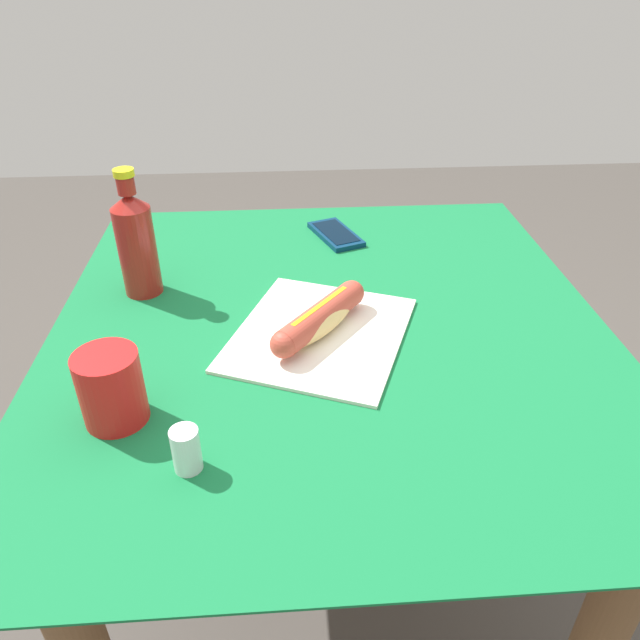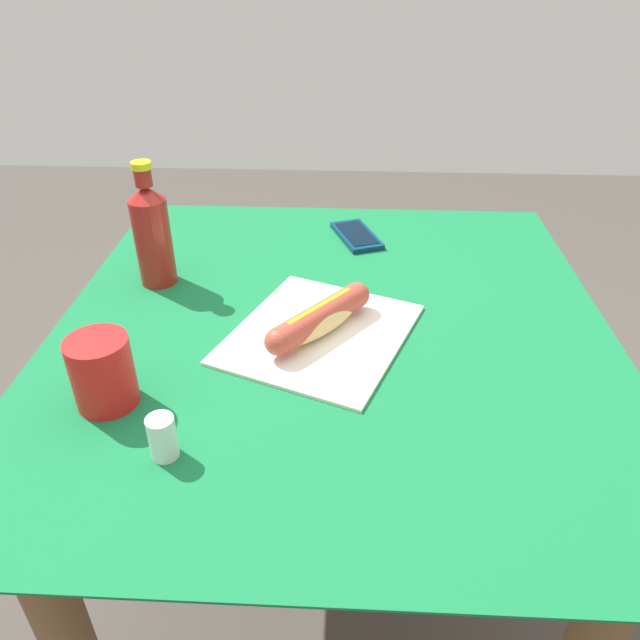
{
  "view_description": "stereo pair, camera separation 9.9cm",
  "coord_description": "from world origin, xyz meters",
  "px_view_note": "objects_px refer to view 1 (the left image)",
  "views": [
    {
      "loc": [
        0.86,
        -0.08,
        1.32
      ],
      "look_at": [
        0.03,
        -0.02,
        0.79
      ],
      "focal_mm": 33.84,
      "sensor_mm": 36.0,
      "label": 1
    },
    {
      "loc": [
        0.86,
        0.02,
        1.32
      ],
      "look_at": [
        0.03,
        -0.02,
        0.79
      ],
      "focal_mm": 33.84,
      "sensor_mm": 36.0,
      "label": 2
    }
  ],
  "objects_px": {
    "cell_phone": "(336,234)",
    "soda_bottle": "(136,242)",
    "hot_dog": "(320,318)",
    "drinking_cup": "(111,388)",
    "salt_shaker": "(186,450)"
  },
  "relations": [
    {
      "from": "cell_phone",
      "to": "soda_bottle",
      "type": "height_order",
      "value": "soda_bottle"
    },
    {
      "from": "cell_phone",
      "to": "drinking_cup",
      "type": "distance_m",
      "value": 0.67
    },
    {
      "from": "hot_dog",
      "to": "cell_phone",
      "type": "distance_m",
      "value": 0.39
    },
    {
      "from": "hot_dog",
      "to": "drinking_cup",
      "type": "height_order",
      "value": "drinking_cup"
    },
    {
      "from": "salt_shaker",
      "to": "soda_bottle",
      "type": "bearing_deg",
      "value": -163.68
    },
    {
      "from": "hot_dog",
      "to": "soda_bottle",
      "type": "height_order",
      "value": "soda_bottle"
    },
    {
      "from": "drinking_cup",
      "to": "salt_shaker",
      "type": "bearing_deg",
      "value": 47.41
    },
    {
      "from": "cell_phone",
      "to": "soda_bottle",
      "type": "xyz_separation_m",
      "value": [
        0.21,
        -0.38,
        0.1
      ]
    },
    {
      "from": "drinking_cup",
      "to": "salt_shaker",
      "type": "relative_size",
      "value": 1.73
    },
    {
      "from": "cell_phone",
      "to": "drinking_cup",
      "type": "height_order",
      "value": "drinking_cup"
    },
    {
      "from": "cell_phone",
      "to": "soda_bottle",
      "type": "relative_size",
      "value": 0.7
    },
    {
      "from": "cell_phone",
      "to": "salt_shaker",
      "type": "xyz_separation_m",
      "value": [
        0.67,
        -0.25,
        0.02
      ]
    },
    {
      "from": "hot_dog",
      "to": "drinking_cup",
      "type": "bearing_deg",
      "value": -57.89
    },
    {
      "from": "hot_dog",
      "to": "drinking_cup",
      "type": "relative_size",
      "value": 1.81
    },
    {
      "from": "soda_bottle",
      "to": "salt_shaker",
      "type": "height_order",
      "value": "soda_bottle"
    }
  ]
}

